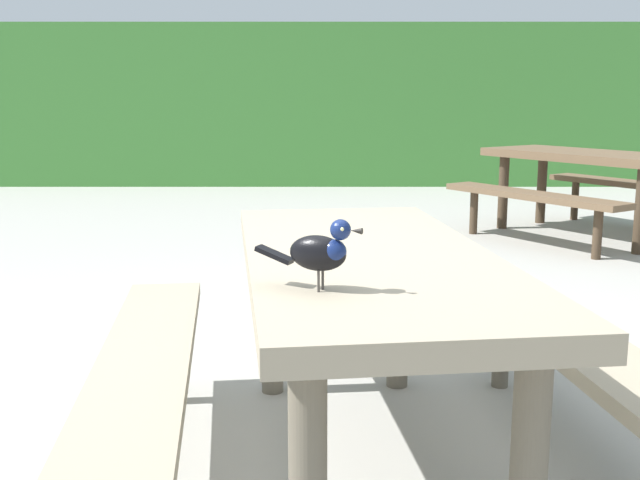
# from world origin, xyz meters

# --- Properties ---
(ground_plane) EXTENTS (60.00, 60.00, 0.00)m
(ground_plane) POSITION_xyz_m (0.00, 0.00, 0.00)
(ground_plane) COLOR #A3A099
(hedge_wall) EXTENTS (28.00, 1.80, 2.15)m
(hedge_wall) POSITION_xyz_m (0.00, 8.58, 1.08)
(hedge_wall) COLOR #428438
(hedge_wall) RESTS_ON ground
(picnic_table_foreground) EXTENTS (1.88, 1.90, 0.74)m
(picnic_table_foreground) POSITION_xyz_m (0.37, -0.16, 0.56)
(picnic_table_foreground) COLOR gray
(picnic_table_foreground) RESTS_ON ground
(bird_grackle) EXTENTS (0.27, 0.14, 0.18)m
(bird_grackle) POSITION_xyz_m (0.23, -0.66, 0.84)
(bird_grackle) COLOR black
(bird_grackle) RESTS_ON picnic_table_foreground
(picnic_table_mid_left) EXTENTS (2.35, 2.36, 0.74)m
(picnic_table_mid_left) POSITION_xyz_m (2.53, 4.04, 0.56)
(picnic_table_mid_left) COLOR brown
(picnic_table_mid_left) RESTS_ON ground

